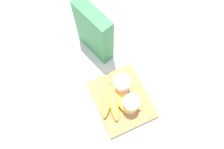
# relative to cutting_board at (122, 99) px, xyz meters

# --- Properties ---
(ground_plane) EXTENTS (2.40, 2.40, 0.00)m
(ground_plane) POSITION_rel_cutting_board_xyz_m (0.00, 0.00, -0.01)
(ground_plane) COLOR silver
(cutting_board) EXTENTS (0.28, 0.24, 0.02)m
(cutting_board) POSITION_rel_cutting_board_xyz_m (0.00, 0.00, 0.00)
(cutting_board) COLOR #A37A4C
(cutting_board) RESTS_ON ground_plane
(cereal_box) EXTENTS (0.21, 0.12, 0.28)m
(cereal_box) POSITION_rel_cutting_board_xyz_m (-0.31, -0.00, 0.13)
(cereal_box) COLOR #38844C
(cereal_box) RESTS_ON ground_plane
(yogurt_cup_front) EXTENTS (0.07, 0.07, 0.10)m
(yogurt_cup_front) POSITION_rel_cutting_board_xyz_m (-0.04, 0.02, 0.06)
(yogurt_cup_front) COLOR white
(yogurt_cup_front) RESTS_ON cutting_board
(yogurt_cup_back) EXTENTS (0.07, 0.07, 0.09)m
(yogurt_cup_back) POSITION_rel_cutting_board_xyz_m (0.05, 0.02, 0.05)
(yogurt_cup_back) COLOR white
(yogurt_cup_back) RESTS_ON cutting_board
(banana_bunch) EXTENTS (0.18, 0.20, 0.04)m
(banana_bunch) POSITION_rel_cutting_board_xyz_m (0.00, -0.03, 0.03)
(banana_bunch) COLOR yellow
(banana_bunch) RESTS_ON cutting_board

